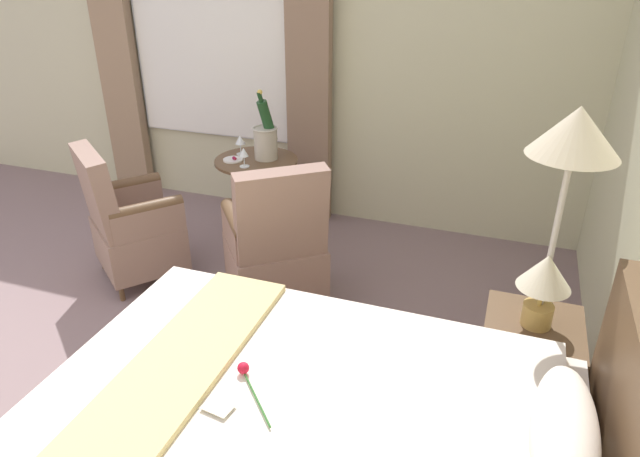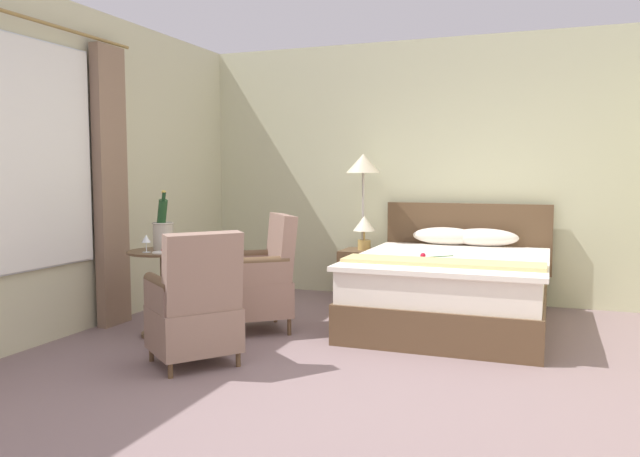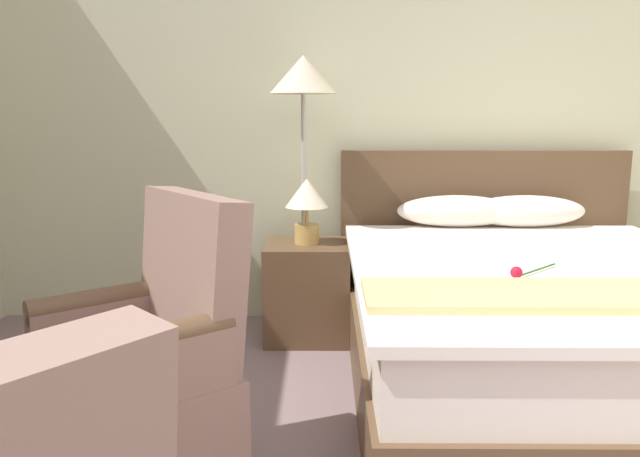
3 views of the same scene
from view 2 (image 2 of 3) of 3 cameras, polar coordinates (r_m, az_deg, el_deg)
name	(u,v)px [view 2 (image 2 of 3)]	position (r m, az deg, el deg)	size (l,w,h in m)	color
ground_plane	(342,388)	(4.20, 1.98, -14.35)	(7.73, 7.73, 0.00)	gray
wall_headboard_side	(432,171)	(7.05, 10.24, 5.24)	(5.37, 0.12, 2.86)	beige
wall_window_side	(18,170)	(5.43, -25.87, 4.82)	(0.27, 6.35, 2.86)	beige
bed	(452,287)	(5.92, 11.99, -5.23)	(1.73, 2.15, 1.08)	brown
nightstand	(364,275)	(6.87, 4.04, -4.30)	(0.50, 0.46, 0.56)	brown
bedside_lamp	(364,227)	(6.80, 4.07, 0.11)	(0.24, 0.24, 0.38)	tan
floor_lamp_brass	(363,176)	(6.79, 3.98, 4.83)	(0.37, 0.37, 1.61)	#BBB2A8
side_table_round	(165,287)	(5.54, -14.02, -5.17)	(0.62, 0.62, 0.74)	brown
champagne_bucket	(163,231)	(5.56, -14.16, -0.21)	(0.18, 0.18, 0.52)	#B9B2A1
wine_glass_near_bucket	(146,240)	(5.40, -15.61, -0.98)	(0.08, 0.08, 0.15)	white
wine_glass_near_edge	(179,240)	(5.38, -12.73, -1.01)	(0.07, 0.07, 0.14)	white
snack_plate	(161,252)	(5.33, -14.30, -2.10)	(0.15, 0.15, 0.04)	white
armchair_by_window	(263,280)	(5.58, -5.25, -4.70)	(0.79, 0.79, 1.04)	brown
armchair_facing_bed	(196,310)	(4.63, -11.31, -7.31)	(0.80, 0.80, 0.99)	brown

